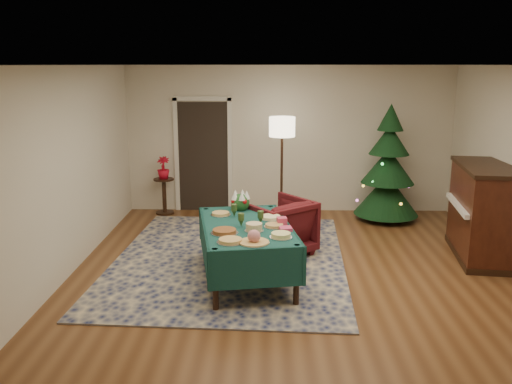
{
  "coord_description": "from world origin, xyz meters",
  "views": [
    {
      "loc": [
        -0.42,
        -6.48,
        2.71
      ],
      "look_at": [
        -0.57,
        1.03,
        0.93
      ],
      "focal_mm": 38.0,
      "sensor_mm": 36.0,
      "label": 1
    }
  ],
  "objects_px": {
    "buffet_table": "(246,236)",
    "piano": "(483,213)",
    "side_table": "(164,197)",
    "armchair": "(277,224)",
    "gift_box": "(282,221)",
    "christmas_tree": "(388,169)",
    "potted_plant": "(163,173)",
    "floor_lamp": "(282,133)"
  },
  "relations": [
    {
      "from": "floor_lamp",
      "to": "side_table",
      "type": "distance_m",
      "value": 2.52
    },
    {
      "from": "floor_lamp",
      "to": "side_table",
      "type": "relative_size",
      "value": 2.77
    },
    {
      "from": "armchair",
      "to": "floor_lamp",
      "type": "relative_size",
      "value": 0.5
    },
    {
      "from": "buffet_table",
      "to": "piano",
      "type": "xyz_separation_m",
      "value": [
        3.32,
        0.92,
        0.07
      ]
    },
    {
      "from": "gift_box",
      "to": "floor_lamp",
      "type": "height_order",
      "value": "floor_lamp"
    },
    {
      "from": "piano",
      "to": "potted_plant",
      "type": "bearing_deg",
      "value": 155.89
    },
    {
      "from": "buffet_table",
      "to": "gift_box",
      "type": "bearing_deg",
      "value": 0.43
    },
    {
      "from": "floor_lamp",
      "to": "potted_plant",
      "type": "distance_m",
      "value": 2.33
    },
    {
      "from": "side_table",
      "to": "potted_plant",
      "type": "height_order",
      "value": "potted_plant"
    },
    {
      "from": "gift_box",
      "to": "christmas_tree",
      "type": "xyz_separation_m",
      "value": [
        1.94,
        2.84,
        0.14
      ]
    },
    {
      "from": "side_table",
      "to": "christmas_tree",
      "type": "xyz_separation_m",
      "value": [
        4.02,
        -0.3,
        0.6
      ]
    },
    {
      "from": "floor_lamp",
      "to": "potted_plant",
      "type": "bearing_deg",
      "value": 168.49
    },
    {
      "from": "armchair",
      "to": "floor_lamp",
      "type": "xyz_separation_m",
      "value": [
        0.11,
        1.74,
        1.1
      ]
    },
    {
      "from": "armchair",
      "to": "piano",
      "type": "bearing_deg",
      "value": 140.27
    },
    {
      "from": "buffet_table",
      "to": "floor_lamp",
      "type": "height_order",
      "value": "floor_lamp"
    },
    {
      "from": "christmas_tree",
      "to": "buffet_table",
      "type": "bearing_deg",
      "value": -130.01
    },
    {
      "from": "gift_box",
      "to": "potted_plant",
      "type": "height_order",
      "value": "potted_plant"
    },
    {
      "from": "floor_lamp",
      "to": "potted_plant",
      "type": "relative_size",
      "value": 4.53
    },
    {
      "from": "armchair",
      "to": "side_table",
      "type": "xyz_separation_m",
      "value": [
        -2.04,
        2.17,
        -0.13
      ]
    },
    {
      "from": "armchair",
      "to": "buffet_table",
      "type": "bearing_deg",
      "value": 28.76
    },
    {
      "from": "potted_plant",
      "to": "christmas_tree",
      "type": "bearing_deg",
      "value": -4.26
    },
    {
      "from": "gift_box",
      "to": "buffet_table",
      "type": "bearing_deg",
      "value": -179.57
    },
    {
      "from": "armchair",
      "to": "christmas_tree",
      "type": "xyz_separation_m",
      "value": [
        1.99,
        1.87,
        0.47
      ]
    },
    {
      "from": "potted_plant",
      "to": "piano",
      "type": "bearing_deg",
      "value": -24.11
    },
    {
      "from": "buffet_table",
      "to": "potted_plant",
      "type": "bearing_deg",
      "value": 117.54
    },
    {
      "from": "potted_plant",
      "to": "christmas_tree",
      "type": "distance_m",
      "value": 4.04
    },
    {
      "from": "buffet_table",
      "to": "gift_box",
      "type": "relative_size",
      "value": 17.4
    },
    {
      "from": "gift_box",
      "to": "armchair",
      "type": "height_order",
      "value": "armchair"
    },
    {
      "from": "buffet_table",
      "to": "piano",
      "type": "height_order",
      "value": "piano"
    },
    {
      "from": "potted_plant",
      "to": "buffet_table",
      "type": "bearing_deg",
      "value": -62.46
    },
    {
      "from": "christmas_tree",
      "to": "piano",
      "type": "distance_m",
      "value": 2.15
    },
    {
      "from": "floor_lamp",
      "to": "piano",
      "type": "xyz_separation_m",
      "value": [
        2.81,
        -1.78,
        -0.9
      ]
    },
    {
      "from": "buffet_table",
      "to": "christmas_tree",
      "type": "distance_m",
      "value": 3.72
    },
    {
      "from": "floor_lamp",
      "to": "piano",
      "type": "bearing_deg",
      "value": -32.4
    },
    {
      "from": "buffet_table",
      "to": "potted_plant",
      "type": "xyz_separation_m",
      "value": [
        -1.64,
        3.14,
        0.19
      ]
    },
    {
      "from": "gift_box",
      "to": "side_table",
      "type": "distance_m",
      "value": 3.8
    },
    {
      "from": "side_table",
      "to": "floor_lamp",
      "type": "bearing_deg",
      "value": -11.51
    },
    {
      "from": "armchair",
      "to": "potted_plant",
      "type": "height_order",
      "value": "armchair"
    },
    {
      "from": "armchair",
      "to": "floor_lamp",
      "type": "height_order",
      "value": "floor_lamp"
    },
    {
      "from": "christmas_tree",
      "to": "armchair",
      "type": "bearing_deg",
      "value": -136.67
    },
    {
      "from": "side_table",
      "to": "piano",
      "type": "height_order",
      "value": "piano"
    },
    {
      "from": "side_table",
      "to": "armchair",
      "type": "bearing_deg",
      "value": -46.85
    }
  ]
}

